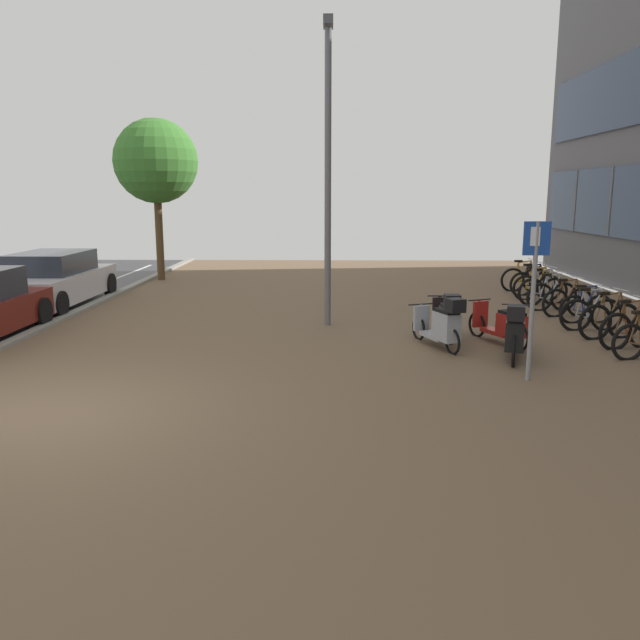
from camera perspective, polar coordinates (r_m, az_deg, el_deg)
name	(u,v)px	position (r m, az deg, el deg)	size (l,w,h in m)	color
ground	(151,419)	(8.60, -14.81, -8.55)	(21.00, 40.00, 0.13)	#2D2D30
bicycle_rack_01	(630,330)	(13.18, 25.87, -0.79)	(1.33, 0.52, 1.00)	black
bicycle_rack_02	(609,321)	(13.87, 24.36, -0.08)	(1.37, 0.48, 1.02)	black
bicycle_rack_03	(591,314)	(14.58, 22.98, 0.47)	(1.38, 0.48, 0.98)	black
bicycle_rack_04	(586,308)	(15.38, 22.61, 0.95)	(1.27, 0.48, 0.93)	black
bicycle_rack_05	(568,302)	(16.07, 21.16, 1.51)	(1.32, 0.48, 0.97)	black
bicycle_rack_06	(552,296)	(16.77, 19.93, 2.00)	(1.35, 0.47, 1.00)	black
bicycle_rack_07	(543,291)	(17.53, 19.22, 2.45)	(1.39, 0.47, 1.03)	black
bicycle_rack_08	(537,287)	(18.31, 18.76, 2.78)	(1.36, 0.48, 0.98)	black
bicycle_rack_09	(532,283)	(19.09, 18.38, 3.12)	(1.36, 0.48, 0.98)	black
bicycle_rack_10	(523,279)	(19.84, 17.63, 3.46)	(1.37, 0.48, 1.00)	black
scooter_near	(515,333)	(11.51, 16.94, -1.10)	(0.80, 1.84, 1.06)	black
scooter_mid	(503,325)	(12.64, 15.96, -0.44)	(0.90, 1.65, 0.79)	black
scooter_far	(442,325)	(11.98, 10.81, -0.42)	(0.88, 1.67, 1.04)	black
scooter_extra	(447,317)	(12.84, 11.23, 0.25)	(0.52, 1.76, 0.98)	black
parked_car_far	(52,280)	(17.86, -22.71, 3.29)	(1.96, 4.42, 1.37)	silver
parking_sign	(534,284)	(10.12, 18.49, 3.10)	(0.40, 0.07, 2.42)	gray
lamp_post	(328,162)	(13.81, 0.71, 13.89)	(0.20, 0.52, 6.31)	slate
street_tree	(156,162)	(22.04, -14.40, 13.49)	(2.71, 2.71, 5.23)	brown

